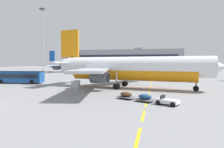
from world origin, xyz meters
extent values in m
cube|color=yellow|center=(18.00, -5.00, 0.00)|extent=(0.24, 4.00, 0.01)
cube|color=yellow|center=(18.00, 0.66, 0.00)|extent=(0.24, 4.00, 0.01)
cube|color=yellow|center=(18.00, 6.27, 0.00)|extent=(0.24, 4.00, 0.01)
cube|color=yellow|center=(18.00, 13.15, 0.00)|extent=(0.24, 4.00, 0.01)
cube|color=yellow|center=(18.00, 18.70, 0.00)|extent=(0.24, 4.00, 0.01)
cube|color=yellow|center=(18.00, 24.55, 0.00)|extent=(0.24, 4.00, 0.01)
cube|color=yellow|center=(18.00, 30.51, 0.00)|extent=(0.24, 4.00, 0.01)
cube|color=yellow|center=(18.00, 36.75, 0.00)|extent=(0.24, 4.00, 0.01)
cube|color=yellow|center=(18.00, 43.30, 0.00)|extent=(0.24, 4.00, 0.01)
cube|color=yellow|center=(18.00, 50.44, 0.00)|extent=(0.24, 4.00, 0.01)
cube|color=yellow|center=(18.00, 57.12, 0.00)|extent=(0.24, 4.00, 0.01)
cube|color=yellow|center=(18.00, 62.83, 0.00)|extent=(0.24, 4.00, 0.01)
cube|color=yellow|center=(18.00, 69.57, 0.00)|extent=(0.24, 4.00, 0.01)
cube|color=yellow|center=(18.00, 76.84, 0.00)|extent=(0.24, 4.00, 0.01)
cube|color=yellow|center=(18.00, 84.07, 0.00)|extent=(0.24, 4.00, 0.01)
cube|color=#B21414|center=(18.00, 22.00, 0.00)|extent=(8.00, 0.40, 0.01)
cylinder|color=white|center=(14.25, 20.64, 4.30)|extent=(30.32, 8.53, 3.80)
cylinder|color=orange|center=(14.25, 20.64, 3.26)|extent=(24.74, 7.34, 3.50)
cone|color=white|center=(29.11, 18.25, 4.30)|extent=(4.05, 4.23, 3.72)
cone|color=white|center=(-1.30, 23.14, 4.78)|extent=(4.66, 3.86, 3.23)
cube|color=#192333|center=(28.07, 18.42, 4.97)|extent=(2.03, 3.07, 0.60)
cube|color=orange|center=(0.43, 22.86, 9.20)|extent=(4.40, 1.05, 6.00)
cube|color=white|center=(0.24, 26.13, 5.06)|extent=(4.18, 6.83, 0.24)
cube|color=white|center=(-0.77, 19.82, 5.06)|extent=(4.18, 6.83, 0.24)
cube|color=#B7BCC6|center=(11.67, 29.66, 3.83)|extent=(12.31, 17.24, 0.36)
cube|color=#B7BCC6|center=(8.98, 12.88, 3.83)|extent=(7.72, 17.58, 0.36)
cylinder|color=#4C4F54|center=(11.05, 26.73, 2.38)|extent=(3.49, 2.58, 2.10)
cylinder|color=black|center=(12.63, 26.47, 2.38)|extent=(0.40, 1.78, 1.79)
cylinder|color=#4C4F54|center=(9.30, 15.87, 2.38)|extent=(3.49, 2.58, 2.10)
cylinder|color=black|center=(10.88, 15.61, 2.38)|extent=(0.40, 1.78, 1.79)
cylinder|color=gray|center=(26.00, 18.75, 1.83)|extent=(0.28, 0.28, 2.67)
cylinder|color=black|center=(26.00, 18.75, 0.50)|extent=(1.02, 0.43, 0.99)
cylinder|color=gray|center=(12.69, 23.53, 1.86)|extent=(0.28, 0.28, 2.61)
cylinder|color=black|center=(12.74, 23.87, 0.55)|extent=(1.14, 0.52, 1.10)
cylinder|color=black|center=(12.63, 23.18, 0.55)|extent=(1.14, 0.52, 1.10)
cylinder|color=gray|center=(11.86, 18.39, 1.86)|extent=(0.28, 0.28, 2.61)
cylinder|color=black|center=(11.92, 18.74, 0.55)|extent=(1.14, 0.52, 1.10)
cylinder|color=black|center=(11.81, 18.05, 0.55)|extent=(1.14, 0.52, 1.10)
cylinder|color=silver|center=(-25.38, 78.56, 4.09)|extent=(28.06, 13.54, 3.62)
cylinder|color=#0F479E|center=(-25.38, 78.56, 3.10)|extent=(22.97, 11.38, 3.33)
cone|color=silver|center=(-11.99, 73.48, 4.09)|extent=(4.37, 4.49, 3.54)
cone|color=silver|center=(-39.39, 83.87, 4.54)|extent=(4.83, 4.29, 3.07)
cube|color=#192333|center=(-12.93, 73.84, 4.72)|extent=(2.38, 3.08, 0.57)
cube|color=#0F479E|center=(-37.84, 83.28, 8.75)|extent=(4.04, 1.80, 5.71)
cube|color=silver|center=(-37.38, 86.37, 4.81)|extent=(5.01, 6.77, 0.23)
cube|color=silver|center=(-39.54, 80.67, 4.81)|extent=(5.01, 6.77, 0.23)
cube|color=#B7BCC6|center=(-26.05, 87.46, 3.64)|extent=(13.91, 15.32, 0.34)
cube|color=#B7BCC6|center=(-31.79, 72.34, 3.64)|extent=(4.98, 16.29, 0.34)
cylinder|color=#4C4F54|center=(-27.20, 84.84, 2.26)|extent=(3.56, 2.95, 2.00)
cylinder|color=black|center=(-25.77, 84.30, 2.26)|extent=(0.71, 1.63, 1.70)
cylinder|color=#4C4F54|center=(-30.91, 75.06, 2.26)|extent=(3.56, 2.95, 2.00)
cylinder|color=black|center=(-29.48, 74.52, 2.26)|extent=(0.71, 1.63, 1.70)
cylinder|color=gray|center=(-14.80, 74.54, 1.74)|extent=(0.27, 0.27, 2.54)
cylinder|color=black|center=(-14.80, 74.54, 0.47)|extent=(0.98, 0.58, 0.94)
cylinder|color=gray|center=(-26.28, 81.55, 1.76)|extent=(0.27, 0.27, 2.48)
cylinder|color=black|center=(-26.17, 81.86, 0.52)|extent=(1.10, 0.68, 1.05)
cylinder|color=black|center=(-26.40, 81.24, 0.52)|extent=(1.10, 0.68, 1.05)
cylinder|color=gray|center=(-28.04, 76.92, 1.76)|extent=(0.27, 0.27, 2.48)
cylinder|color=black|center=(-27.92, 77.23, 0.52)|extent=(1.10, 0.68, 1.05)
cylinder|color=black|center=(-28.16, 76.61, 0.52)|extent=(1.10, 0.68, 1.05)
cube|color=#194C99|center=(-13.52, 23.78, 1.65)|extent=(12.24, 4.19, 2.70)
cube|color=#192333|center=(-13.52, 23.78, 1.85)|extent=(11.30, 4.11, 1.00)
cube|color=black|center=(-13.52, 23.78, 2.88)|extent=(12.27, 4.21, 0.20)
cylinder|color=black|center=(-9.64, 25.63, 0.50)|extent=(1.03, 0.44, 1.00)
cylinder|color=black|center=(-9.30, 22.95, 0.50)|extent=(1.03, 0.44, 1.00)
cylinder|color=black|center=(-17.26, 24.67, 0.50)|extent=(1.03, 0.44, 1.00)
cylinder|color=black|center=(-16.92, 21.99, 0.50)|extent=(1.03, 0.44, 1.00)
cube|color=silver|center=(20.53, 6.03, 0.46)|extent=(2.95, 2.44, 0.44)
cube|color=black|center=(19.96, 6.33, 0.86)|extent=(0.62, 1.05, 0.56)
cylinder|color=black|center=(21.66, 6.23, 0.28)|extent=(0.58, 0.42, 0.56)
cylinder|color=black|center=(21.02, 4.99, 0.28)|extent=(0.58, 0.42, 0.56)
cylinder|color=black|center=(20.05, 7.07, 0.28)|extent=(0.58, 0.42, 0.56)
cylinder|color=black|center=(19.40, 5.83, 0.28)|extent=(0.58, 0.42, 0.56)
cube|color=slate|center=(17.78, 7.46, 0.28)|extent=(2.82, 2.44, 0.12)
ellipsoid|color=navy|center=(17.78, 7.46, 0.66)|extent=(2.17, 1.91, 0.64)
cylinder|color=black|center=(18.09, 8.06, 0.22)|extent=(0.45, 0.33, 0.44)
cylinder|color=black|center=(17.47, 6.86, 0.22)|extent=(0.45, 0.33, 0.44)
cube|color=slate|center=(15.12, 8.84, 0.28)|extent=(2.82, 2.44, 0.12)
ellipsoid|color=#4C2D19|center=(15.12, 8.84, 0.66)|extent=(2.17, 1.91, 0.64)
cylinder|color=black|center=(15.43, 9.44, 0.22)|extent=(0.45, 0.33, 0.44)
cylinder|color=black|center=(14.81, 8.25, 0.22)|extent=(0.45, 0.33, 0.44)
cube|color=#B7BCC6|center=(3.96, 17.57, 0.80)|extent=(1.93, 1.90, 1.60)
cube|color=silver|center=(3.96, 17.57, 0.80)|extent=(1.58, 0.43, 1.36)
cylinder|color=slate|center=(-25.45, 54.28, 0.30)|extent=(0.70, 0.70, 0.60)
cylinder|color=#9EA0A5|center=(-25.45, 54.28, 13.09)|extent=(0.36, 0.36, 26.18)
cube|color=#3F3F44|center=(-25.45, 54.28, 26.43)|extent=(1.80, 1.80, 0.50)
cube|color=gray|center=(-8.42, 140.27, 7.52)|extent=(93.55, 20.87, 15.04)
cube|color=#192333|center=(-8.42, 129.77, 8.27)|extent=(86.07, 0.12, 5.41)
cube|color=gray|center=(5.61, 140.27, 15.84)|extent=(6.00, 5.00, 1.60)
camera|label=1|loc=(19.13, -18.15, 5.04)|focal=31.83mm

